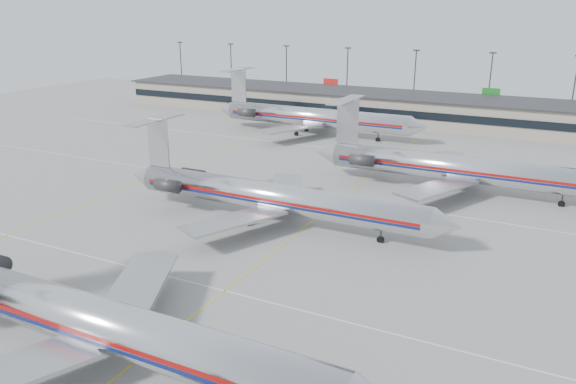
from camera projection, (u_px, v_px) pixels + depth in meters
The scene contains 8 objects.
ground at pixel (156, 346), 44.10m from camera, with size 260.00×260.00×0.00m, color gray.
apron_markings at pixel (225, 291), 52.58m from camera, with size 160.00×0.15×0.02m, color silver.
terminal at pixel (437, 110), 126.26m from camera, with size 162.00×17.00×6.25m.
light_mast_row at pixel (451, 79), 136.45m from camera, with size 163.60×0.40×15.28m.
jet_foreground at pixel (83, 317), 41.40m from camera, with size 46.91×27.62×12.28m.
jet_second_row at pixel (269, 196), 68.39m from camera, with size 44.42×26.15×11.63m.
jet_third_row at pixel (456, 168), 79.65m from camera, with size 45.04×27.70×12.31m.
jet_back_row at pixel (311, 117), 115.87m from camera, with size 46.74×28.75×12.78m.
Camera 1 is at (26.35, -29.36, 25.35)m, focal length 35.00 mm.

